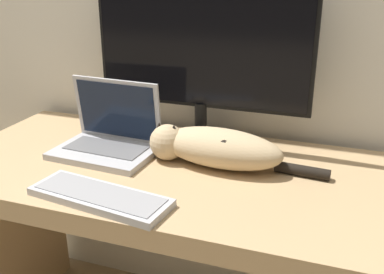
{
  "coord_description": "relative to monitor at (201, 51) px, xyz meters",
  "views": [
    {
      "loc": [
        0.49,
        -0.79,
        1.3
      ],
      "look_at": [
        0.11,
        0.3,
        0.85
      ],
      "focal_mm": 42.0,
      "sensor_mm": 36.0,
      "label": 1
    }
  ],
  "objects": [
    {
      "name": "desk",
      "position": [
        -0.05,
        -0.22,
        -0.47
      ],
      "size": [
        1.32,
        0.66,
        0.74
      ],
      "color": "tan",
      "rests_on": "ground_plane"
    },
    {
      "name": "monitor",
      "position": [
        0.0,
        0.0,
        0.0
      ],
      "size": [
        0.7,
        0.2,
        0.55
      ],
      "color": "black",
      "rests_on": "desk"
    },
    {
      "name": "laptop",
      "position": [
        -0.25,
        -0.18,
        -0.26
      ],
      "size": [
        0.32,
        0.23,
        0.22
      ],
      "rotation": [
        0.0,
        0.0,
        -0.06
      ],
      "color": "#B7B7BC",
      "rests_on": "desk"
    },
    {
      "name": "external_keyboard",
      "position": [
        -0.12,
        -0.46,
        -0.3
      ],
      "size": [
        0.39,
        0.17,
        0.02
      ],
      "rotation": [
        0.0,
        0.0,
        -0.13
      ],
      "color": "#BCBCC1",
      "rests_on": "desk"
    },
    {
      "name": "cat",
      "position": [
        0.09,
        -0.16,
        -0.25
      ],
      "size": [
        0.54,
        0.19,
        0.12
      ],
      "rotation": [
        0.0,
        0.0,
        -0.08
      ],
      "color": "#D1B284",
      "rests_on": "desk"
    }
  ]
}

